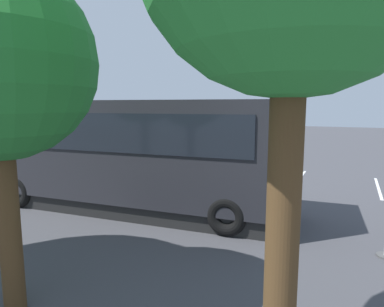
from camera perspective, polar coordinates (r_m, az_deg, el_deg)
name	(u,v)px	position (r m, az deg, el deg)	size (l,w,h in m)	color
ground_plane	(210,181)	(14.03, 3.13, -4.66)	(80.00, 80.00, 0.00)	#424247
tour_bus	(130,155)	(10.24, -10.44, -0.24)	(9.47, 2.94, 3.25)	#26262B
spectator_far_left	(245,167)	(11.54, 8.96, -2.23)	(0.57, 0.38, 1.77)	black
spectator_left	(213,166)	(12.00, 3.50, -2.10)	(0.58, 0.36, 1.66)	black
spectator_centre	(173,163)	(12.34, -3.18, -1.59)	(0.57, 0.39, 1.73)	#473823
spectator_right	(148,159)	(13.02, -7.49, -0.88)	(0.57, 0.32, 1.81)	black
spectator_far_right	(115,159)	(13.84, -12.82, -0.88)	(0.57, 0.39, 1.66)	black
parked_motorcycle_silver	(133,177)	(12.69, -9.98, -3.93)	(2.05, 0.58, 0.99)	black
stunt_motorcycle	(206,148)	(16.71, 2.36, 0.92)	(2.00, 0.70, 1.70)	black
bay_line_a	(378,188)	(14.70, 29.00, -5.10)	(0.24, 3.76, 0.01)	white
bay_line_b	(298,181)	(14.67, 17.48, -4.46)	(0.28, 4.67, 0.01)	white
bay_line_c	(230,175)	(15.22, 6.39, -3.67)	(0.24, 3.75, 0.01)	white
bay_line_d	(171,170)	(16.29, -3.56, -2.85)	(0.29, 4.84, 0.01)	white
bay_line_e	(120,166)	(17.79, -12.05, -2.08)	(0.27, 4.49, 0.01)	white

